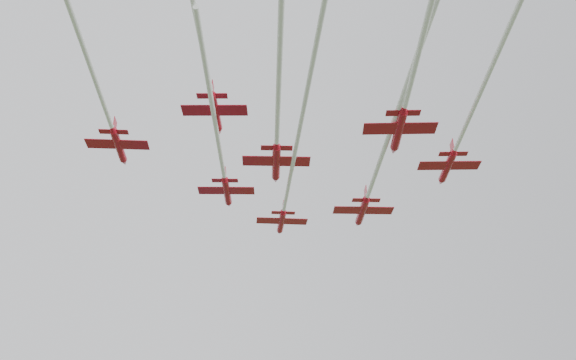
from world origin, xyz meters
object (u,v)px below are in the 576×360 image
object	(u,v)px
jet_row3_right	(461,137)
jet_row4_left	(198,28)
jet_row3_left	(105,107)
jet_row2_right	(377,170)
jet_row3_mid	(278,120)
jet_lead	(290,180)
jet_row4_right	(419,50)
jet_row2_left	(221,160)

from	to	relation	value
jet_row3_right	jet_row4_left	world-z (taller)	jet_row4_left
jet_row3_right	jet_row3_left	bearing A→B (deg)	-172.78
jet_row2_right	jet_row3_mid	size ratio (longest dim) A/B	1.13
jet_lead	jet_row4_right	size ratio (longest dim) A/B	1.03
jet_row4_left	jet_row4_right	distance (m)	23.21
jet_row2_left	jet_row4_right	xyz separation A→B (m)	(14.39, -33.76, -2.11)
jet_row4_left	jet_row4_right	bearing A→B (deg)	0.62
jet_lead	jet_row4_right	xyz separation A→B (m)	(3.08, -37.18, -1.93)
jet_row3_left	jet_row3_right	bearing A→B (deg)	2.10
jet_row3_mid	jet_row2_right	bearing A→B (deg)	35.64
jet_lead	jet_row2_right	size ratio (longest dim) A/B	1.05
jet_row2_right	jet_row3_right	size ratio (longest dim) A/B	1.45
jet_lead	jet_row3_mid	world-z (taller)	jet_row3_mid
jet_row3_left	jet_row4_left	world-z (taller)	jet_row3_left
jet_row3_mid	jet_row3_right	distance (m)	24.66
jet_row2_left	jet_row2_right	distance (m)	22.48
jet_row3_right	jet_row4_right	bearing A→B (deg)	-113.28
jet_row2_left	jet_row2_right	size ratio (longest dim) A/B	0.80
jet_row2_right	jet_row3_right	world-z (taller)	jet_row3_right
jet_row3_left	jet_row3_mid	size ratio (longest dim) A/B	0.87
jet_row4_right	jet_row3_right	bearing A→B (deg)	66.89
jet_lead	jet_row3_mid	bearing A→B (deg)	-100.03
jet_lead	jet_row4_left	world-z (taller)	jet_row4_left
jet_row2_left	jet_row4_left	world-z (taller)	jet_row4_left
jet_row2_right	jet_row3_mid	bearing A→B (deg)	-144.51
jet_row2_right	jet_row3_mid	xyz separation A→B (m)	(-16.56, -6.43, 1.88)
jet_row2_right	jet_row4_right	world-z (taller)	jet_row2_right
jet_lead	jet_row3_mid	xyz separation A→B (m)	(-6.38, -16.18, 0.33)
jet_row2_left	jet_row4_left	size ratio (longest dim) A/B	0.80
jet_row3_mid	jet_lead	bearing A→B (deg)	82.92
jet_row3_right	jet_row2_right	bearing A→B (deg)	144.97
jet_lead	jet_row3_right	xyz separation A→B (m)	(17.98, -19.96, -0.47)
jet_row2_right	jet_row4_left	world-z (taller)	jet_row4_left
jet_row3_left	jet_row2_right	bearing A→B (deg)	15.13
jet_row2_left	jet_row3_right	world-z (taller)	jet_row2_left
jet_row3_mid	jet_row2_left	bearing A→B (deg)	125.56
jet_lead	jet_row2_right	bearing A→B (deg)	-32.28
jet_row2_left	jet_row3_left	bearing A→B (deg)	-138.79
jet_row4_right	jet_row2_right	bearing A→B (deg)	93.24
jet_row2_right	jet_row3_mid	world-z (taller)	jet_row3_mid
jet_row2_left	jet_row3_right	size ratio (longest dim) A/B	1.16
jet_row3_left	jet_row4_left	distance (m)	21.33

